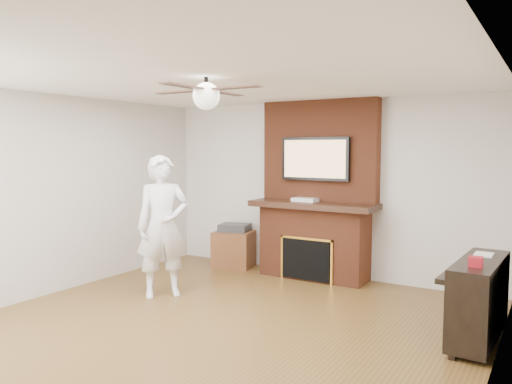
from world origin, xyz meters
The scene contains 12 objects.
room_shell centered at (0.00, 0.00, 1.25)m, with size 5.36×5.86×2.86m.
fireplace centered at (0.00, 2.55, 1.00)m, with size 1.78×0.64×2.50m.
tv centered at (0.00, 2.50, 1.68)m, with size 1.00×0.08×0.60m.
ceiling_fan centered at (0.00, 0.00, 2.33)m, with size 1.21×1.21×0.31m.
person centered at (-1.23, 0.73, 0.87)m, with size 0.64×0.43×1.74m, color silver.
side_table centered at (-1.34, 2.48, 0.30)m, with size 0.69×0.69×0.66m.
piano centered at (2.31, 1.15, 0.42)m, with size 0.50×1.22×0.88m.
cable_box centered at (-0.13, 2.45, 1.10)m, with size 0.35×0.20×0.05m, color silver.
candle_orange centered at (-0.08, 2.37, 0.07)m, with size 0.07×0.07×0.14m, color orange.
candle_green centered at (-0.04, 2.33, 0.05)m, with size 0.07×0.07×0.09m, color #467F33.
candle_cream centered at (0.09, 2.33, 0.06)m, with size 0.08×0.08×0.11m, color beige.
candle_blue centered at (0.16, 2.32, 0.04)m, with size 0.06×0.06×0.09m, color #2F448E.
Camera 1 is at (2.90, -3.86, 1.82)m, focal length 35.00 mm.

